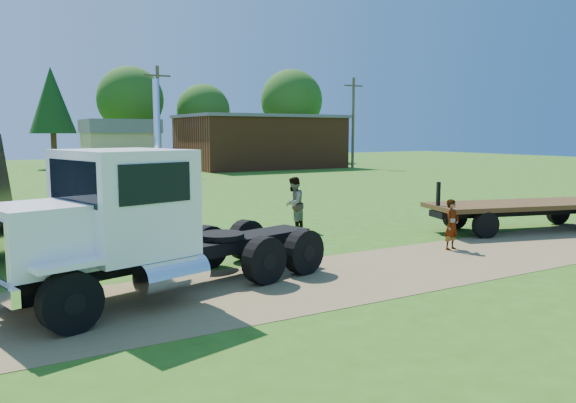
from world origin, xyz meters
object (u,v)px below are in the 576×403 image
white_semi_tractor (129,225)px  spectator_a (452,225)px  orange_pickup (114,225)px  flatbed_trailer (525,209)px

white_semi_tractor → spectator_a: 9.80m
orange_pickup → spectator_a: 10.37m
white_semi_tractor → orange_pickup: (1.00, 5.82, -0.92)m
flatbed_trailer → spectator_a: (-4.86, -1.11, -0.02)m
orange_pickup → flatbed_trailer: 14.32m
white_semi_tractor → flatbed_trailer: (14.62, 1.38, -0.83)m
spectator_a → white_semi_tractor: bearing=168.9°
white_semi_tractor → flatbed_trailer: size_ratio=1.06×
orange_pickup → flatbed_trailer: (13.62, -4.43, 0.10)m
orange_pickup → flatbed_trailer: size_ratio=0.66×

